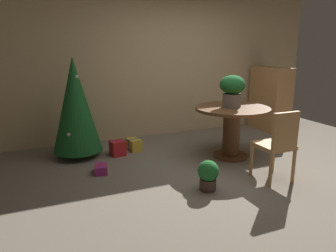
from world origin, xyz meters
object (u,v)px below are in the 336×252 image
potted_plant (208,174)px  gift_box_purple (101,169)px  wooden_chair_near (278,143)px  wooden_cabinet (270,99)px  holiday_tree (75,105)px  gift_box_red (118,148)px  flower_vase (232,89)px  gift_box_gold (134,145)px  round_dining_table (232,124)px

potted_plant → gift_box_purple: bearing=135.9°
wooden_chair_near → wooden_cabinet: size_ratio=0.73×
wooden_chair_near → holiday_tree: bearing=137.8°
gift_box_red → potted_plant: 1.76m
gift_box_red → potted_plant: size_ratio=0.64×
wooden_chair_near → wooden_cabinet: (1.67, 2.11, 0.11)m
flower_vase → gift_box_purple: 2.19m
holiday_tree → gift_box_red: bearing=-17.5°
gift_box_purple → gift_box_gold: bearing=47.2°
round_dining_table → holiday_tree: holiday_tree is taller
gift_box_gold → potted_plant: bearing=-78.6°
gift_box_purple → flower_vase: bearing=-3.3°
gift_box_gold → wooden_cabinet: wooden_cabinet is taller
round_dining_table → wooden_cabinet: bearing=33.9°
holiday_tree → round_dining_table: bearing=-23.9°
gift_box_gold → gift_box_purple: bearing=-132.8°
gift_box_purple → gift_box_gold: size_ratio=0.91×
gift_box_red → wooden_cabinet: size_ratio=0.19×
flower_vase → potted_plant: size_ratio=1.29×
gift_box_purple → gift_box_gold: (0.69, 0.75, 0.04)m
flower_vase → gift_box_gold: size_ratio=1.65×
flower_vase → gift_box_red: size_ratio=2.00×
holiday_tree → gift_box_red: (0.56, -0.18, -0.69)m
gift_box_gold → gift_box_red: bearing=-157.1°
holiday_tree → wooden_cabinet: 3.81m
wooden_chair_near → potted_plant: wooden_chair_near is taller
gift_box_red → wooden_chair_near: bearing=-48.3°
wooden_chair_near → potted_plant: bearing=172.7°
round_dining_table → potted_plant: round_dining_table is taller
flower_vase → potted_plant: bearing=-135.0°
wooden_cabinet → gift_box_red: bearing=-173.6°
gift_box_red → gift_box_gold: size_ratio=0.83×
flower_vase → wooden_cabinet: flower_vase is taller
gift_box_purple → potted_plant: bearing=-44.1°
gift_box_gold → potted_plant: size_ratio=0.78×
wooden_chair_near → gift_box_red: (-1.56, 1.75, -0.39)m
gift_box_red → wooden_cabinet: (3.23, 0.36, 0.51)m
holiday_tree → wooden_cabinet: holiday_tree is taller
wooden_chair_near → gift_box_gold: bearing=123.9°
gift_box_purple → potted_plant: size_ratio=0.71×
gift_box_purple → potted_plant: 1.47m
wooden_chair_near → holiday_tree: 2.89m
wooden_chair_near → holiday_tree: (-2.13, 1.93, 0.30)m
gift_box_red → gift_box_gold: 0.33m
flower_vase → potted_plant: (-0.90, -0.90, -0.84)m
wooden_chair_near → gift_box_gold: size_ratio=3.19×
round_dining_table → potted_plant: bearing=-136.0°
wooden_chair_near → wooden_cabinet: 2.70m
flower_vase → gift_box_gold: 1.79m
holiday_tree → gift_box_purple: bearing=-77.8°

